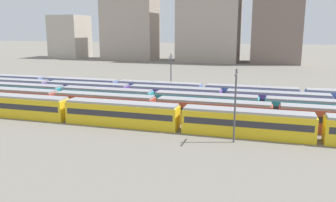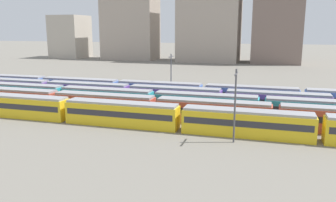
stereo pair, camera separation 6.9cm
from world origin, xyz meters
TOP-DOWN VIEW (x-y plane):
  - ground_plane at (0.00, 10.40)m, footprint 600.00×600.00m
  - train_track_0 at (26.07, 0.00)m, footprint 93.60×3.06m
  - train_track_1 at (48.83, 5.20)m, footprint 112.50×3.06m
  - train_track_2 at (46.70, 10.40)m, footprint 112.50×3.06m
  - train_track_3 at (20.82, 15.60)m, footprint 74.70×3.06m
  - train_track_4 at (34.92, 20.80)m, footprint 112.50×3.06m
  - catenary_pole_0 at (43.57, -3.27)m, footprint 0.24×3.20m
  - catenary_pole_1 at (27.24, 23.57)m, footprint 0.24×3.20m
  - distant_building_0 at (-52.07, 111.14)m, footprint 15.85×17.24m
  - distant_building_1 at (-18.50, 111.14)m, footprint 25.53×15.88m
  - distant_building_2 at (20.30, 111.14)m, footprint 26.89×21.23m
  - distant_building_3 at (49.59, 111.14)m, footprint 20.30×19.16m

SIDE VIEW (x-z plane):
  - ground_plane at x=0.00m, z-range 0.00..0.00m
  - train_track_0 at x=26.07m, z-range 0.03..3.78m
  - train_track_1 at x=48.83m, z-range 0.03..3.78m
  - train_track_2 at x=46.70m, z-range 0.03..3.78m
  - train_track_3 at x=20.82m, z-range 0.03..3.78m
  - train_track_4 at x=34.92m, z-range 0.03..3.78m
  - catenary_pole_1 at x=27.24m, z-range 0.54..10.02m
  - catenary_pole_0 at x=43.57m, z-range 0.54..10.28m
  - distant_building_0 at x=-52.07m, z-range 0.00..21.39m
  - distant_building_1 at x=-18.50m, z-range 0.00..28.99m
  - distant_building_2 at x=20.30m, z-range 0.00..40.24m
  - distant_building_3 at x=49.59m, z-range 0.00..47.11m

